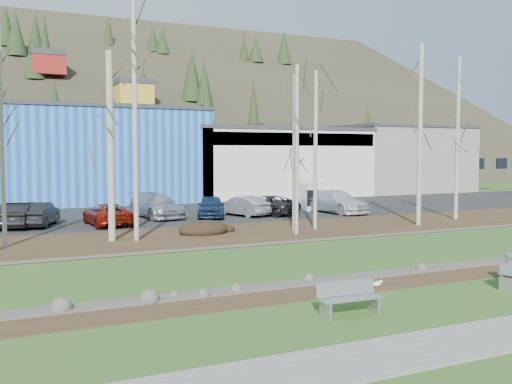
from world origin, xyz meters
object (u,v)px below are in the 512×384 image
van_white (313,196)px  seagull (377,284)px  bench_intact (349,298)px  car_1 (39,214)px  car_3 (156,206)px  car_8 (22,215)px  car_9 (19,215)px  car_2 (107,214)px  car_5 (243,206)px  car_4 (211,206)px  car_6 (266,205)px  car_7 (337,202)px

van_white → seagull: bearing=-96.3°
van_white → bench_intact: bearing=-99.1°
car_1 → car_3: (7.30, 1.48, 0.08)m
bench_intact → van_white: (13.39, 24.39, 0.64)m
car_3 → car_8: bearing=-177.6°
car_9 → van_white: 20.85m
car_2 → car_5: 9.23m
car_3 → car_4: size_ratio=1.28×
seagull → van_white: van_white is taller
car_3 → van_white: van_white is taller
car_8 → car_3: bearing=-151.3°
car_2 → car_9: (-4.73, 1.16, 0.06)m
car_2 → car_9: size_ratio=1.08×
car_8 → car_9: (-0.14, 0.00, 0.00)m
car_1 → car_3: bearing=-150.1°
car_3 → car_5: (5.54, -1.45, -0.11)m
seagull → car_3: car_3 is taller
seagull → van_white: (10.85, 22.28, 0.94)m
car_1 → car_4: size_ratio=1.01×
bench_intact → seagull: size_ratio=4.96×
car_4 → car_8: (-11.52, -0.11, -0.01)m
car_2 → car_6: size_ratio=0.97×
car_3 → bench_intact: bearing=-100.2°
car_4 → van_white: bearing=34.6°
seagull → car_2: size_ratio=0.08×
seagull → car_4: 20.22m
car_3 → car_5: car_3 is taller
car_9 → car_1: bearing=-161.5°
car_5 → car_8: size_ratio=0.95×
car_5 → car_6: 1.75m
car_6 → car_4: bearing=-26.1°
bench_intact → car_7: bearing=60.7°
bench_intact → car_2: bearing=100.1°
car_1 → car_4: (10.62, 0.11, 0.01)m
car_5 → van_white: size_ratio=0.87×
car_2 → car_9: bearing=-17.3°
car_1 → car_6: bearing=-161.4°
car_1 → car_6: size_ratio=0.90×
bench_intact → car_4: bearing=82.0°
car_5 → car_1: bearing=-18.9°
seagull → car_2: (-5.15, 18.86, 0.63)m
car_7 → car_1: bearing=171.1°
car_4 → car_6: (3.98, -0.09, -0.06)m
car_2 → car_9: car_9 is taller
van_white → car_7: bearing=-70.8°
car_8 → car_9: 0.14m
seagull → car_1: 21.89m
car_5 → car_3: bearing=-33.6°
bench_intact → car_9: bearing=111.3°
seagull → car_3: 21.56m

